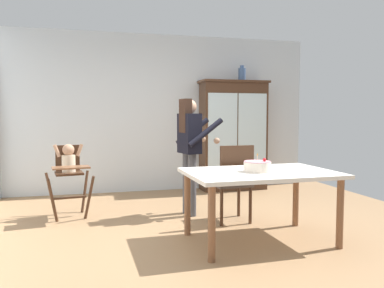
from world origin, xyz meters
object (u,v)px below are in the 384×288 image
Objects in this scene: high_chair_with_toddler at (69,167)px; china_cabinet at (233,135)px; dining_chair_far_side at (234,178)px; adult_person at (190,142)px; ceramic_vase at (242,74)px; birthday_cake at (257,166)px; dining_table at (260,180)px.

china_cabinet is at bearing 16.80° from high_chair_with_toddler.
china_cabinet is 2.00× the size of dining_chair_far_side.
china_cabinet is 1.25× the size of adult_person.
ceramic_vase is 0.96× the size of birthday_cake.
adult_person reaches higher than birthday_cake.
birthday_cake is at bearing -46.72° from high_chair_with_toddler.
adult_person is at bearing -53.03° from dining_chair_far_side.
high_chair_with_toddler is 2.50m from dining_table.
adult_person is (1.54, -0.28, 0.31)m from high_chair_with_toddler.
ceramic_vase is 3.44m from high_chair_with_toddler.
birthday_cake is (-0.95, -2.81, -1.24)m from ceramic_vase.
high_chair_with_toddler is at bearing 69.59° from adult_person.
dining_chair_far_side reaches higher than dining_table.
birthday_cake is at bearing 87.35° from dining_chair_far_side.
china_cabinet reaches higher than dining_table.
china_cabinet reaches higher than dining_chair_far_side.
dining_table is at bearing -108.09° from ceramic_vase.
adult_person reaches higher than high_chair_with_toddler.
birthday_cake is (-0.04, -0.01, 0.14)m from dining_table.
dining_chair_far_side is at bearing -110.46° from china_cabinet.
high_chair_with_toddler is 0.62× the size of dining_table.
high_chair_with_toddler is 3.39× the size of birthday_cake.
china_cabinet is at bearing -111.22° from dining_chair_far_side.
dining_table is (0.43, -1.26, -0.32)m from adult_person.
adult_person is at bearing -131.15° from ceramic_vase.
adult_person is 1.59× the size of dining_chair_far_side.
high_chair_with_toddler is (-2.88, -1.26, -1.38)m from ceramic_vase.
china_cabinet is 2.02× the size of high_chair_with_toddler.
dining_table is at bearing -45.90° from high_chair_with_toddler.
high_chair_with_toddler is at bearing 141.18° from birthday_cake.
dining_chair_far_side reaches higher than birthday_cake.
dining_chair_far_side is (-0.77, -2.07, -0.41)m from china_cabinet.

